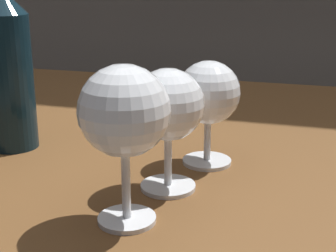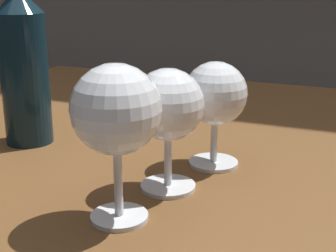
# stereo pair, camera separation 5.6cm
# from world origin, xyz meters

# --- Properties ---
(dining_table) EXTENTS (1.28, 0.82, 0.77)m
(dining_table) POSITION_xyz_m (0.00, 0.00, 0.67)
(dining_table) COLOR brown
(dining_table) RESTS_ON ground_plane
(wine_glass_chardonnay) EXTENTS (0.09, 0.09, 0.16)m
(wine_glass_chardonnay) POSITION_xyz_m (-0.09, -0.30, 0.88)
(wine_glass_chardonnay) COLOR white
(wine_glass_chardonnay) RESTS_ON dining_table
(wine_glass_rose) EXTENTS (0.08, 0.08, 0.14)m
(wine_glass_rose) POSITION_xyz_m (-0.07, -0.21, 0.87)
(wine_glass_rose) COLOR white
(wine_glass_rose) RESTS_ON dining_table
(wine_glass_merlot) EXTENTS (0.08, 0.08, 0.14)m
(wine_glass_merlot) POSITION_xyz_m (-0.05, -0.12, 0.86)
(wine_glass_merlot) COLOR white
(wine_glass_merlot) RESTS_ON dining_table
(wine_bottle) EXTENTS (0.07, 0.07, 0.31)m
(wine_bottle) POSITION_xyz_m (-0.33, -0.13, 0.89)
(wine_bottle) COLOR #0F232D
(wine_bottle) RESTS_ON dining_table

